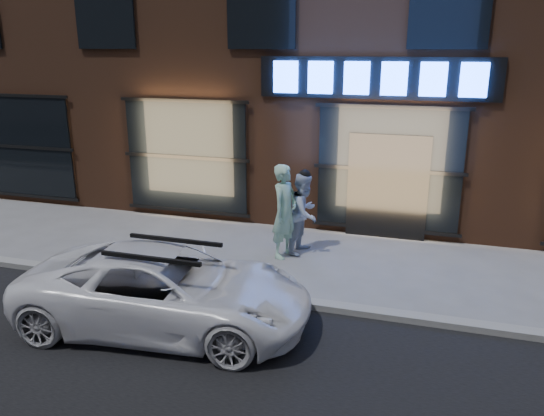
{
  "coord_description": "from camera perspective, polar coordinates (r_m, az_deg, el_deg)",
  "views": [
    {
      "loc": [
        0.84,
        -7.98,
        4.25
      ],
      "look_at": [
        -2.04,
        1.6,
        1.2
      ],
      "focal_mm": 35.0,
      "sensor_mm": 36.0,
      "label": 1
    }
  ],
  "objects": [
    {
      "name": "man_bowtie",
      "position": [
        10.96,
        1.39,
        -0.36
      ],
      "size": [
        0.66,
        0.83,
        1.98
      ],
      "primitive_type": "imported",
      "rotation": [
        0.0,
        0.0,
        1.27
      ],
      "color": "#A7DCC4",
      "rests_on": "ground"
    },
    {
      "name": "man_cap",
      "position": [
        11.27,
        3.47,
        -0.54
      ],
      "size": [
        0.82,
        0.96,
        1.74
      ],
      "primitive_type": "imported",
      "rotation": [
        0.0,
        0.0,
        1.37
      ],
      "color": "silver",
      "rests_on": "ground"
    },
    {
      "name": "ground",
      "position": [
        9.08,
        9.65,
        -11.21
      ],
      "size": [
        90.0,
        90.0,
        0.0
      ],
      "primitive_type": "plane",
      "color": "slate",
      "rests_on": "ground"
    },
    {
      "name": "white_suv",
      "position": [
        8.5,
        -11.34,
        -8.61
      ],
      "size": [
        4.72,
        2.51,
        1.26
      ],
      "primitive_type": "imported",
      "rotation": [
        0.0,
        0.0,
        1.67
      ],
      "color": "white",
      "rests_on": "ground"
    },
    {
      "name": "storefront_building",
      "position": [
        16.02,
        14.56,
        19.66
      ],
      "size": [
        30.2,
        8.28,
        10.3
      ],
      "color": "#54301E",
      "rests_on": "ground"
    },
    {
      "name": "curb",
      "position": [
        9.05,
        9.66,
        -10.87
      ],
      "size": [
        60.0,
        0.25,
        0.12
      ],
      "primitive_type": "cube",
      "color": "gray",
      "rests_on": "ground"
    }
  ]
}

